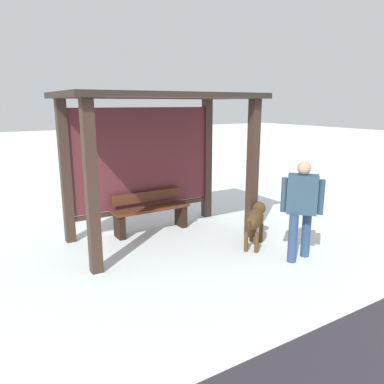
{
  "coord_description": "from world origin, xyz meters",
  "views": [
    {
      "loc": [
        -2.95,
        -5.79,
        2.41
      ],
      "look_at": [
        0.36,
        -0.44,
        0.92
      ],
      "focal_mm": 35.06,
      "sensor_mm": 36.0,
      "label": 1
    }
  ],
  "objects_px": {
    "person_walking": "(302,203)",
    "bus_shelter": "(154,134)",
    "dog": "(255,219)",
    "bench_left_inside": "(151,212)"
  },
  "relations": [
    {
      "from": "bus_shelter",
      "to": "bench_left_inside",
      "type": "height_order",
      "value": "bus_shelter"
    },
    {
      "from": "bench_left_inside",
      "to": "person_walking",
      "type": "relative_size",
      "value": 0.96
    },
    {
      "from": "bus_shelter",
      "to": "dog",
      "type": "distance_m",
      "value": 2.31
    },
    {
      "from": "person_walking",
      "to": "bus_shelter",
      "type": "bearing_deg",
      "value": 122.67
    },
    {
      "from": "bus_shelter",
      "to": "dog",
      "type": "height_order",
      "value": "bus_shelter"
    },
    {
      "from": "person_walking",
      "to": "dog",
      "type": "bearing_deg",
      "value": 104.37
    },
    {
      "from": "bus_shelter",
      "to": "person_walking",
      "type": "relative_size",
      "value": 2.13
    },
    {
      "from": "bus_shelter",
      "to": "bench_left_inside",
      "type": "distance_m",
      "value": 1.51
    },
    {
      "from": "bus_shelter",
      "to": "dog",
      "type": "bearing_deg",
      "value": -49.12
    },
    {
      "from": "dog",
      "to": "person_walking",
      "type": "bearing_deg",
      "value": -75.63
    }
  ]
}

